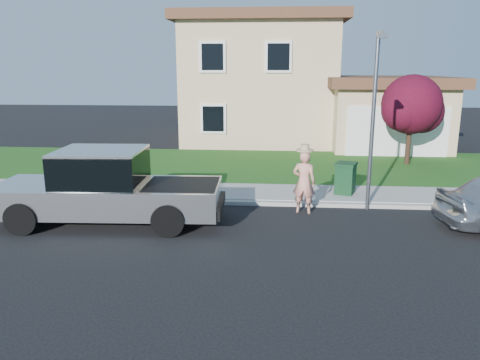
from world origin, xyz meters
name	(u,v)px	position (x,y,z in m)	size (l,w,h in m)	color
ground	(235,238)	(0.00, 0.00, 0.00)	(80.00, 80.00, 0.00)	black
curb	(276,204)	(1.00, 2.90, 0.06)	(40.00, 0.20, 0.12)	gray
sidewalk	(276,194)	(1.00, 4.00, 0.07)	(40.00, 2.00, 0.15)	gray
lawn	(276,166)	(1.00, 8.50, 0.05)	(40.00, 7.00, 0.10)	#1A4D16
house	(283,84)	(1.31, 16.38, 3.17)	(14.00, 11.30, 6.85)	tan
pickup_truck	(107,189)	(-3.51, 0.91, 0.94)	(6.23, 2.43, 2.02)	black
woman	(304,181)	(1.80, 2.26, 0.95)	(0.75, 0.59, 2.01)	tan
ornamental_tree	(412,107)	(6.59, 9.20, 2.49)	(2.73, 2.46, 3.74)	black
trash_bin	(345,178)	(3.22, 3.95, 0.66)	(0.82, 0.88, 1.01)	black
street_lamp	(374,112)	(3.72, 2.70, 2.89)	(0.25, 0.65, 5.07)	slate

